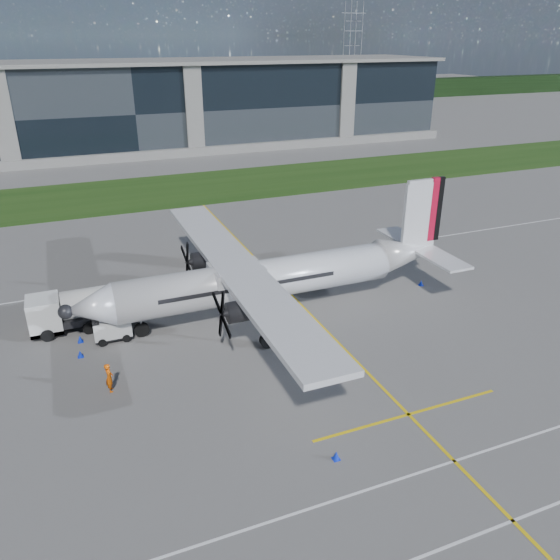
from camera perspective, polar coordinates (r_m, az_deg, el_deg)
ground at (r=70.49m, az=-10.59°, el=7.64°), size 400.00×400.00×0.00m
grass_strip at (r=78.07m, az=-11.87°, el=9.15°), size 400.00×18.00×0.04m
terminal_building at (r=107.92m, az=-15.68°, el=16.91°), size 120.00×20.00×15.00m
tree_line at (r=167.77m, az=-18.39°, el=17.35°), size 400.00×6.00×6.00m
pylon_east at (r=201.95m, az=7.54°, el=22.69°), size 9.00×4.60×30.00m
yellow_taxiway_centerline at (r=44.40m, az=1.61°, el=-2.00°), size 0.20×70.00×0.01m
white_lane_line at (r=26.66m, az=18.06°, el=-24.63°), size 90.00×0.15×0.01m
turboprop_aircraft at (r=40.46m, az=-0.86°, el=2.50°), size 29.84×30.95×9.28m
fuel_tanker_truck at (r=42.09m, az=-20.57°, el=-2.94°), size 7.96×2.59×2.99m
baggage_tug at (r=40.10m, az=-17.12°, el=-4.90°), size 2.71×1.63×1.63m
ground_crew_person at (r=34.53m, az=-17.44°, el=-9.51°), size 0.64×0.88×2.15m
safety_cone_nose_port at (r=38.93m, az=-20.15°, el=-7.25°), size 0.36×0.36×0.50m
safety_cone_nose_stbd at (r=40.72m, az=-20.15°, el=-5.80°), size 0.36×0.36×0.50m
safety_cone_tail at (r=48.23m, az=14.53°, el=-0.27°), size 0.36×0.36×0.50m
safety_cone_portwing at (r=29.01m, az=5.89°, el=-17.76°), size 0.36×0.36×0.50m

